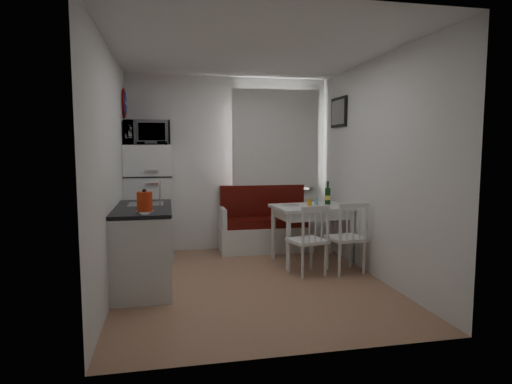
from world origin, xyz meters
TOP-DOWN VIEW (x-y plane):
  - floor at (0.00, 0.00)m, footprint 3.00×3.50m
  - ceiling at (0.00, 0.00)m, footprint 3.00×3.50m
  - wall_back at (0.00, 1.75)m, footprint 3.00×0.02m
  - wall_front at (0.00, -1.75)m, footprint 3.00×0.02m
  - wall_left at (-1.50, 0.00)m, footprint 0.02×3.50m
  - wall_right at (1.50, 0.00)m, footprint 0.02×3.50m
  - window at (0.70, 1.72)m, footprint 1.22×0.06m
  - curtain at (0.70, 1.65)m, footprint 1.35×0.02m
  - kitchen_counter at (-1.20, 0.16)m, footprint 0.62×1.32m
  - wall_sign at (-1.47, 1.45)m, footprint 0.03×0.40m
  - picture_frame at (1.48, 1.10)m, footprint 0.04×0.52m
  - bench at (0.49, 1.51)m, footprint 1.37×0.53m
  - dining_table at (0.99, 0.79)m, footprint 1.08×0.80m
  - chair_left at (0.74, 0.13)m, footprint 0.49×0.48m
  - chair_right at (1.24, 0.12)m, footprint 0.46×0.44m
  - fridge at (-1.18, 1.40)m, footprint 0.63×0.63m
  - microwave at (-1.18, 1.35)m, footprint 0.60×0.41m
  - kettle at (-1.15, -0.38)m, footprint 0.18×0.18m
  - wine_bottle at (1.25, 0.89)m, footprint 0.08×0.08m
  - drinking_glass_orange at (0.94, 0.74)m, footprint 0.06×0.06m
  - drinking_glass_blue at (1.07, 0.84)m, footprint 0.06×0.06m
  - plate at (0.69, 0.81)m, footprint 0.24×0.24m

SIDE VIEW (x-z plane):
  - floor at x=0.00m, z-range -0.01..0.01m
  - bench at x=0.49m, z-range -0.16..0.81m
  - kitchen_counter at x=-1.20m, z-range -0.12..1.04m
  - chair_left at x=0.74m, z-range 0.30..0.77m
  - chair_right at x=1.24m, z-range 0.31..0.79m
  - dining_table at x=0.99m, z-range 0.30..1.06m
  - plate at x=0.69m, z-range 0.77..0.78m
  - fridge at x=-1.18m, z-range 0.00..1.59m
  - drinking_glass_blue at x=1.07m, z-range 0.77..0.86m
  - drinking_glass_orange at x=0.94m, z-range 0.77..0.86m
  - wine_bottle at x=1.25m, z-range 0.77..1.09m
  - kettle at x=-1.15m, z-range 0.90..1.14m
  - wall_back at x=0.00m, z-range 0.00..2.60m
  - wall_front at x=0.00m, z-range 0.00..2.60m
  - wall_left at x=-1.50m, z-range 0.00..2.60m
  - wall_right at x=1.50m, z-range 0.00..2.60m
  - window at x=0.70m, z-range 0.89..2.36m
  - curtain at x=0.70m, z-range 0.93..2.42m
  - microwave at x=-1.18m, z-range 1.59..1.92m
  - picture_frame at x=1.48m, z-range 1.84..2.26m
  - wall_sign at x=-1.47m, z-range 1.95..2.35m
  - ceiling at x=0.00m, z-range 2.59..2.61m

